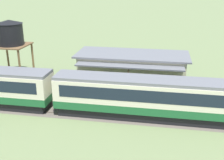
# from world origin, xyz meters

# --- Properties ---
(passenger_train) EXTENTS (96.20, 3.00, 4.17)m
(passenger_train) POSITION_xyz_m (-20.68, 1.50, 2.31)
(passenger_train) COLOR #1E6033
(passenger_train) RESTS_ON ground_plane
(railway_track) EXTENTS (162.96, 3.60, 0.04)m
(railway_track) POSITION_xyz_m (-23.13, 1.50, 0.01)
(railway_track) COLOR #665B51
(railway_track) RESTS_ON ground_plane
(station_building) EXTENTS (13.85, 7.15, 4.54)m
(station_building) POSITION_xyz_m (-23.26, 9.37, 2.30)
(station_building) COLOR beige
(station_building) RESTS_ON ground_plane
(water_tower) EXTENTS (4.53, 4.53, 8.02)m
(water_tower) POSITION_xyz_m (-40.44, 11.22, 6.07)
(water_tower) COLOR brown
(water_tower) RESTS_ON ground_plane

